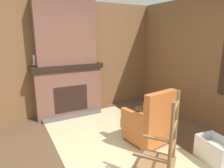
% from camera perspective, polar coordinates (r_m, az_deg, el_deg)
% --- Properties ---
extents(ground_plane, '(14.00, 14.00, 0.00)m').
position_cam_1_polar(ground_plane, '(3.22, 0.12, -21.57)').
color(ground_plane, brown).
extents(wood_panel_wall_left, '(0.06, 5.26, 2.64)m').
position_cam_1_polar(wood_panel_wall_left, '(4.86, -13.36, 7.04)').
color(wood_panel_wall_left, brown).
rests_on(wood_panel_wall_left, ground).
extents(wood_panel_wall_back, '(5.26, 0.09, 2.64)m').
position_cam_1_polar(wood_panel_wall_back, '(4.31, 29.06, 4.81)').
color(wood_panel_wall_back, brown).
rests_on(wood_panel_wall_back, ground).
extents(fireplace_hearth, '(0.54, 1.61, 1.21)m').
position_cam_1_polar(fireplace_hearth, '(4.80, -12.23, -1.72)').
color(fireplace_hearth, brown).
rests_on(fireplace_hearth, ground).
extents(chimney_breast, '(0.29, 1.33, 1.41)m').
position_cam_1_polar(chimney_breast, '(4.64, -13.12, 14.14)').
color(chimney_breast, brown).
rests_on(chimney_breast, fireplace_hearth).
extents(area_rug, '(3.12, 1.86, 0.01)m').
position_cam_1_polar(area_rug, '(3.72, -0.11, -16.17)').
color(area_rug, '#C6B789').
rests_on(area_rug, ground).
extents(armchair, '(0.77, 0.73, 1.00)m').
position_cam_1_polar(armchair, '(3.59, 10.50, -11.30)').
color(armchair, '#C6662D').
rests_on(armchair, ground).
extents(rocking_chair, '(0.91, 0.85, 1.27)m').
position_cam_1_polar(rocking_chair, '(2.51, 12.97, -21.70)').
color(rocking_chair, olive).
rests_on(rocking_chair, ground).
extents(firewood_stack, '(0.40, 0.40, 0.24)m').
position_cam_1_polar(firewood_stack, '(4.78, 9.99, -7.75)').
color(firewood_stack, brown).
rests_on(firewood_stack, ground).
extents(laundry_basket, '(0.56, 0.42, 0.36)m').
position_cam_1_polar(laundry_basket, '(3.52, 27.49, -16.46)').
color(laundry_basket, white).
rests_on(laundry_basket, ground).
extents(oil_lamp_vase, '(0.09, 0.09, 0.24)m').
position_cam_1_polar(oil_lamp_vase, '(4.57, -21.26, 5.80)').
color(oil_lamp_vase, '#99B29E').
rests_on(oil_lamp_vase, fireplace_hearth).
extents(storage_case, '(0.14, 0.27, 0.15)m').
position_cam_1_polar(storage_case, '(4.78, -10.09, 6.68)').
color(storage_case, brown).
rests_on(storage_case, fireplace_hearth).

